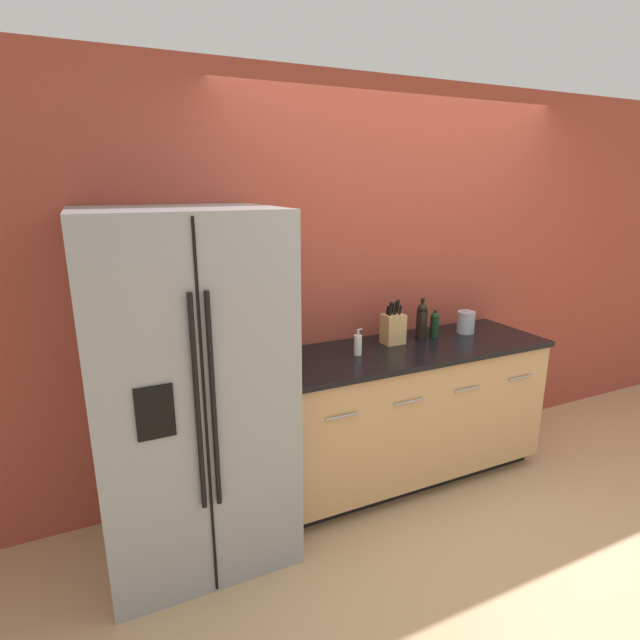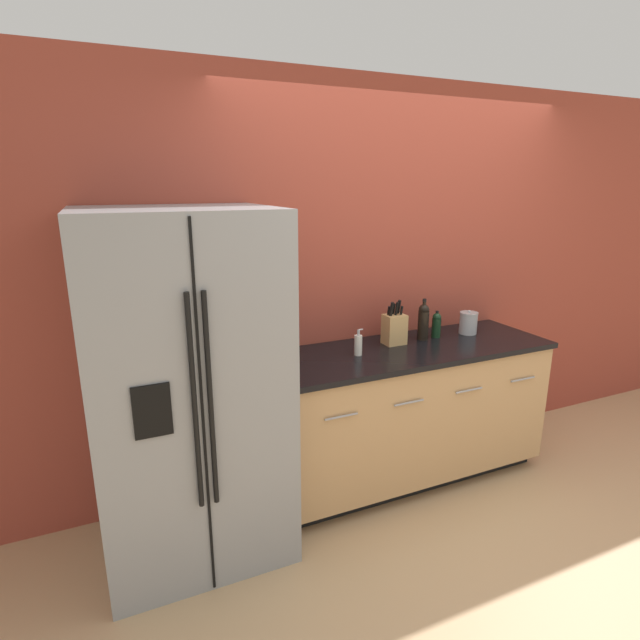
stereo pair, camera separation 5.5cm
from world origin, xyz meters
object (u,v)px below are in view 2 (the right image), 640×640
(refrigerator, at_px, (188,389))
(oil_bottle, at_px, (436,324))
(soap_dispenser, at_px, (358,345))
(wine_bottle, at_px, (423,321))
(steel_canister, at_px, (468,323))
(knife_block, at_px, (394,328))

(refrigerator, bearing_deg, oil_bottle, 6.42)
(soap_dispenser, distance_m, oil_bottle, 0.67)
(wine_bottle, height_order, oil_bottle, wine_bottle)
(soap_dispenser, distance_m, steel_canister, 0.92)
(refrigerator, height_order, oil_bottle, refrigerator)
(knife_block, bearing_deg, soap_dispenser, -162.56)
(knife_block, bearing_deg, oil_bottle, 1.87)
(refrigerator, xyz_separation_m, knife_block, (1.36, 0.18, 0.12))
(wine_bottle, distance_m, steel_canister, 0.37)
(refrigerator, xyz_separation_m, oil_bottle, (1.71, 0.19, 0.10))
(refrigerator, distance_m, wine_bottle, 1.61)
(refrigerator, xyz_separation_m, soap_dispenser, (1.04, 0.08, 0.08))
(steel_canister, bearing_deg, soap_dispenser, -174.50)
(refrigerator, relative_size, wine_bottle, 6.59)
(soap_dispenser, bearing_deg, wine_bottle, 10.75)
(soap_dispenser, bearing_deg, knife_block, 17.44)
(wine_bottle, bearing_deg, steel_canister, -2.44)
(knife_block, relative_size, steel_canister, 1.71)
(refrigerator, bearing_deg, wine_bottle, 6.60)
(refrigerator, bearing_deg, steel_canister, 4.91)
(knife_block, distance_m, oil_bottle, 0.34)
(wine_bottle, distance_m, oil_bottle, 0.12)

